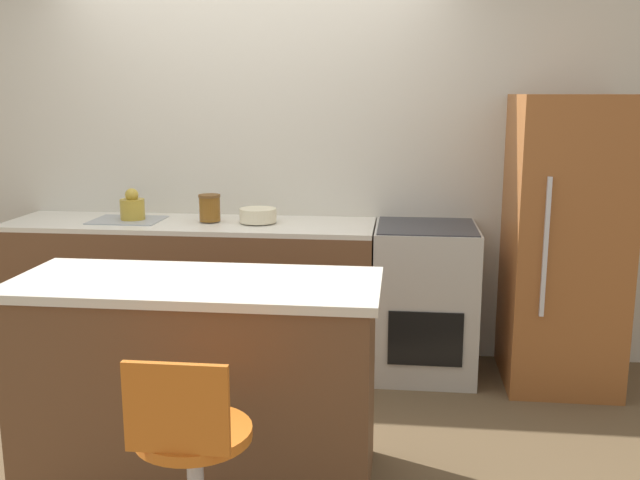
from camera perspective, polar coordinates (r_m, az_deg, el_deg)
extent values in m
plane|color=brown|center=(4.48, -6.80, -11.34)|extent=(14.00, 14.00, 0.00)
cube|color=beige|center=(4.81, -5.31, 6.32)|extent=(8.00, 0.06, 2.60)
cube|color=brown|center=(4.72, -10.18, -4.37)|extent=(2.35, 0.63, 0.91)
cube|color=silver|center=(4.61, -10.39, 1.25)|extent=(2.35, 0.63, 0.03)
cube|color=#9EA3A8|center=(4.75, -15.15, 1.55)|extent=(0.44, 0.35, 0.01)
cube|color=brown|center=(3.34, -9.66, -11.31)|extent=(1.57, 0.63, 0.90)
cube|color=silver|center=(3.19, -9.95, -3.50)|extent=(1.63, 0.67, 0.04)
cube|color=#B7B2A8|center=(4.53, 8.36, -4.81)|extent=(0.63, 0.63, 0.94)
cube|color=black|center=(4.26, 8.42, -7.85)|extent=(0.44, 0.01, 0.33)
cube|color=#333338|center=(4.42, 8.54, 1.09)|extent=(0.59, 0.60, 0.01)
cube|color=#995628|center=(4.49, 18.92, -0.20)|extent=(0.65, 0.71, 1.74)
cube|color=silver|center=(4.10, 17.59, -0.59)|extent=(0.02, 0.02, 0.78)
cylinder|color=orange|center=(2.64, -10.07, -14.99)|extent=(0.41, 0.41, 0.04)
cube|color=orange|center=(2.41, -11.43, -13.09)|extent=(0.35, 0.02, 0.31)
cylinder|color=#B29333|center=(4.73, -14.77, 2.39)|extent=(0.16, 0.16, 0.13)
sphere|color=#B29333|center=(4.72, -14.83, 3.51)|extent=(0.09, 0.09, 0.09)
cylinder|color=beige|center=(4.50, -4.98, 1.99)|extent=(0.23, 0.23, 0.09)
cylinder|color=brown|center=(4.57, -8.82, 2.46)|extent=(0.13, 0.13, 0.15)
cylinder|color=brown|center=(4.56, -8.85, 3.51)|extent=(0.14, 0.14, 0.02)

